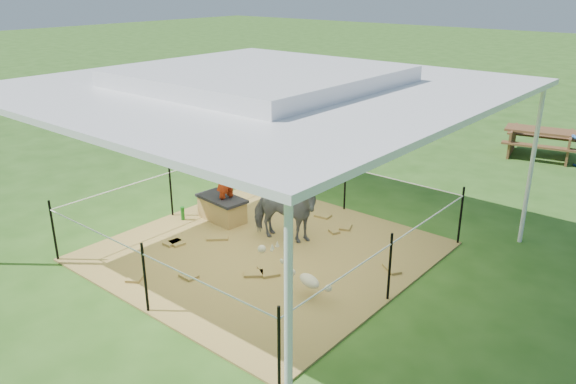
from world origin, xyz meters
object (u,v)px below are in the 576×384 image
Objects in this scene: woman at (224,173)px; pony at (284,213)px; straw_bale at (222,210)px; green_bottle at (183,213)px; picnic_table_near at (540,143)px; foal at (309,279)px.

woman reaches higher than pony.
straw_bale is 0.74× the size of pony.
green_bottle is 0.15× the size of picnic_table_near.
foal is (1.39, -1.12, -0.23)m from pony.
straw_bale is at bearing 74.29° from pony.
straw_bale is 2.98m from foal.
picnic_table_near is (3.11, 7.69, 0.12)m from straw_bale.
green_bottle is 3.40m from foal.
woman reaches higher than green_bottle.
woman is at bearing 34.70° from green_bottle.
pony reaches higher than straw_bale.
foal is (3.34, -0.61, 0.15)m from green_bottle.
picnic_table_near is at bearing 65.80° from green_bottle.
picnic_table_near is at bearing 105.32° from foal.
straw_bale is 8.29m from picnic_table_near.
pony is at bearing 2.26° from straw_bale.
woman is 1.12m from green_bottle.
foal is at bearing -104.01° from picnic_table_near.
picnic_table_near is at bearing 67.99° from straw_bale.
woman reaches higher than picnic_table_near.
straw_bale is at bearing 39.29° from green_bottle.
foal is 0.58× the size of picnic_table_near.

